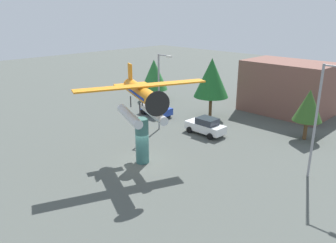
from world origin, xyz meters
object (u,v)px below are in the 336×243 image
streetlight_primary (160,87)px  storefront_building (287,87)px  streetlight_secondary (319,115)px  tree_east (212,78)px  tree_center_back (309,106)px  display_pedestal (142,141)px  car_near_blue (156,108)px  floatplane_monument (141,99)px  car_mid_white (206,126)px  tree_west (154,75)px

streetlight_primary → storefront_building: 16.69m
streetlight_secondary → storefront_building: bearing=122.8°
tree_east → tree_center_back: 11.03m
streetlight_primary → tree_center_back: streetlight_primary is taller
tree_center_back → display_pedestal: bearing=-116.3°
display_pedestal → tree_east: size_ratio=0.55×
car_near_blue → storefront_building: size_ratio=0.42×
floatplane_monument → display_pedestal: bearing=180.0°
car_mid_white → streetlight_primary: 6.11m
car_near_blue → tree_west: bearing=-41.0°
streetlight_primary → storefront_building: size_ratio=0.79×
car_near_blue → streetlight_secondary: size_ratio=0.49×
car_mid_white → storefront_building: (2.05, 13.07, 2.25)m
display_pedestal → tree_west: size_ratio=0.67×
car_near_blue → tree_center_back: 17.00m
floatplane_monument → tree_west: bearing=157.0°
display_pedestal → floatplane_monument: (0.12, -0.05, 3.58)m
streetlight_secondary → tree_east: size_ratio=1.23×
floatplane_monument → streetlight_primary: 8.31m
display_pedestal → tree_west: bearing=134.5°
storefront_building → tree_west: size_ratio=1.76×
display_pedestal → car_mid_white: (-0.51, 8.93, -1.03)m
car_mid_white → storefront_building: 13.42m
streetlight_secondary → tree_west: bearing=164.2°
streetlight_primary → car_near_blue: bearing=142.1°
car_mid_white → tree_center_back: 10.02m
display_pedestal → tree_center_back: bearing=63.7°
car_mid_white → streetlight_primary: size_ratio=0.53×
car_near_blue → storefront_building: (10.33, 12.25, 2.25)m
car_mid_white → streetlight_secondary: size_ratio=0.49×
car_near_blue → car_mid_white: (8.28, -0.83, 0.00)m
tree_east → tree_west: bearing=175.4°
tree_east → tree_center_back: (10.90, 1.08, -1.33)m
car_mid_white → tree_east: (-3.12, 4.70, 3.88)m
display_pedestal → tree_east: (-3.63, 13.62, 2.85)m
floatplane_monument → car_mid_white: bearing=116.3°
display_pedestal → car_mid_white: bearing=93.3°
tree_west → tree_center_back: tree_west is taller
tree_east → streetlight_secondary: bearing=-23.3°
streetlight_primary → tree_west: bearing=140.3°
streetlight_primary → storefront_building: bearing=67.7°
car_mid_white → tree_center_back: (7.78, 5.78, 2.55)m
floatplane_monument → storefront_building: size_ratio=1.00×
streetlight_primary → tree_west: size_ratio=1.40×
display_pedestal → car_mid_white: size_ratio=0.91×
display_pedestal → tree_center_back: (7.27, 14.70, 1.52)m
car_near_blue → streetlight_primary: bearing=142.1°
tree_center_back → tree_west: bearing=-179.4°
car_near_blue → streetlight_secondary: streetlight_secondary is taller
display_pedestal → streetlight_secondary: size_ratio=0.45×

